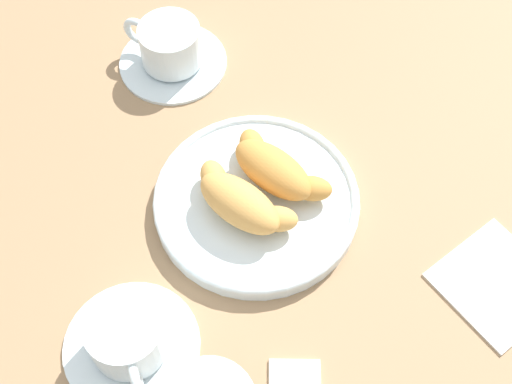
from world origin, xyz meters
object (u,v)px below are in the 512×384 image
object	(u,v)px
sugar_packet	(295,376)
folded_napkin	(498,283)
pastry_plate	(256,201)
coffee_cup_near	(128,339)
coffee_cup_far	(170,49)
croissant_small	(276,170)
croissant_large	(240,201)

from	to	relation	value
sugar_packet	folded_napkin	world-z (taller)	sugar_packet
pastry_plate	coffee_cup_near	xyz separation A→B (m)	(0.01, -0.20, 0.01)
folded_napkin	coffee_cup_near	bearing A→B (deg)	-129.08
sugar_packet	folded_napkin	size ratio (longest dim) A/B	0.45
coffee_cup_far	croissant_small	bearing A→B (deg)	-15.33
coffee_cup_near	coffee_cup_far	xyz separation A→B (m)	(-0.23, 0.29, 0.00)
croissant_small	croissant_large	bearing A→B (deg)	-94.27
sugar_packet	folded_napkin	xyz separation A→B (m)	(0.10, 0.21, -0.00)
sugar_packet	coffee_cup_far	bearing A→B (deg)	110.44
coffee_cup_far	pastry_plate	bearing A→B (deg)	-22.67
croissant_large	sugar_packet	bearing A→B (deg)	-32.17
folded_napkin	sugar_packet	bearing A→B (deg)	-114.86
croissant_large	folded_napkin	xyz separation A→B (m)	(0.25, 0.12, -0.04)
croissant_large	croissant_small	world-z (taller)	same
pastry_plate	folded_napkin	xyz separation A→B (m)	(0.25, 0.09, -0.01)
coffee_cup_near	sugar_packet	size ratio (longest dim) A/B	2.72
coffee_cup_near	folded_napkin	world-z (taller)	coffee_cup_near
pastry_plate	folded_napkin	size ratio (longest dim) A/B	2.06
croissant_small	coffee_cup_far	distance (m)	0.23
croissant_large	croissant_small	bearing A→B (deg)	85.73
pastry_plate	coffee_cup_far	world-z (taller)	coffee_cup_far
pastry_plate	sugar_packet	distance (m)	0.20
croissant_large	coffee_cup_near	world-z (taller)	croissant_large
croissant_small	folded_napkin	xyz separation A→B (m)	(0.25, 0.06, -0.04)
pastry_plate	croissant_large	xyz separation A→B (m)	(-0.00, -0.02, 0.03)
croissant_small	coffee_cup_near	world-z (taller)	croissant_small
croissant_large	coffee_cup_near	xyz separation A→B (m)	(0.01, -0.18, -0.01)
coffee_cup_near	coffee_cup_far	world-z (taller)	same
pastry_plate	croissant_large	size ratio (longest dim) A/B	1.66
sugar_packet	croissant_large	bearing A→B (deg)	108.13
coffee_cup_far	folded_napkin	distance (m)	0.47
sugar_packet	croissant_small	bearing A→B (deg)	95.07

